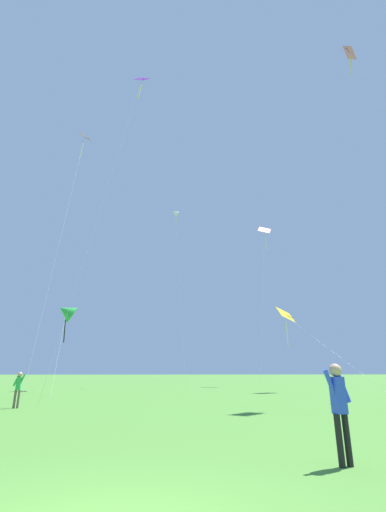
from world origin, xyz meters
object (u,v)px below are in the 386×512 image
at_px(person_in_red_shirt, 18,386).
at_px(person_near_tree, 338,384).
at_px(kite_white_distant, 175,213).
at_px(kite_yellow_diamond, 287,320).
at_px(kite_purple_streamer, 137,96).
at_px(kite_black_large, 83,146).
at_px(kite_pink_low, 357,67).
at_px(person_with_spool, 339,403).
at_px(kite_red_high, 265,237).
at_px(kite_green_small, 66,312).

xyz_separation_m(person_in_red_shirt, person_near_tree, (16.49, 1.64, 0.02)).
relative_size(kite_white_distant, kite_yellow_diamond, 2.37).
relative_size(kite_purple_streamer, person_in_red_shirt, 15.89).
bearing_deg(person_in_red_shirt, person_near_tree, 5.68).
distance_m(kite_white_distant, person_near_tree, 31.93).
distance_m(kite_black_large, person_in_red_shirt, 29.04).
bearing_deg(person_near_tree, kite_pink_low, 13.65).
bearing_deg(person_near_tree, person_with_spool, -114.66).
relative_size(kite_purple_streamer, person_with_spool, 14.39).
distance_m(kite_white_distant, kite_black_large, 14.15).
bearing_deg(kite_red_high, kite_black_large, -154.19).
distance_m(kite_white_distant, kite_yellow_diamond, 21.94).
bearing_deg(kite_purple_streamer, kite_red_high, 53.23).
bearing_deg(kite_green_small, person_with_spool, -64.52).
bearing_deg(person_in_red_shirt, kite_white_distant, 72.74).
relative_size(kite_yellow_diamond, person_in_red_shirt, 5.72).
distance_m(person_with_spool, person_near_tree, 14.42).
relative_size(kite_purple_streamer, kite_black_large, 0.94).
distance_m(kite_yellow_diamond, person_in_red_shirt, 22.19).
bearing_deg(kite_pink_low, person_with_spool, -128.19).
xyz_separation_m(kite_white_distant, kite_yellow_diamond, (9.99, -11.79, -15.58)).
height_order(kite_purple_streamer, kite_yellow_diamond, kite_purple_streamer).
xyz_separation_m(kite_green_small, kite_white_distant, (10.54, 7.65, 14.35)).
bearing_deg(kite_yellow_diamond, kite_purple_streamer, -151.68).
bearing_deg(kite_red_high, kite_purple_streamer, -126.77).
bearing_deg(kite_purple_streamer, kite_green_small, 121.82).
xyz_separation_m(kite_green_small, kite_pink_low, (24.76, -13.81, 17.68)).
height_order(kite_purple_streamer, kite_black_large, kite_black_large).
height_order(person_with_spool, person_near_tree, person_with_spool).
bearing_deg(kite_red_high, kite_green_small, -156.68).
xyz_separation_m(kite_green_small, kite_red_high, (22.99, 9.91, 12.23)).
height_order(kite_purple_streamer, kite_pink_low, kite_pink_low).
relative_size(kite_white_distant, person_near_tree, 13.26).
distance_m(kite_green_small, kite_white_distant, 19.38).
bearing_deg(kite_pink_low, kite_purple_streamer, 172.24).
distance_m(kite_red_high, kite_pink_low, 24.40).
height_order(kite_pink_low, person_near_tree, kite_pink_low).
relative_size(kite_black_large, person_with_spool, 15.29).
height_order(kite_white_distant, kite_black_large, kite_black_large).
bearing_deg(kite_green_small, person_near_tree, -37.82).
bearing_deg(kite_yellow_diamond, person_near_tree, -95.63).
bearing_deg(kite_pink_low, kite_white_distant, 123.54).
distance_m(kite_green_small, person_near_tree, 25.39).
distance_m(kite_purple_streamer, kite_pink_low, 17.92).
xyz_separation_m(person_with_spool, person_near_tree, (6.01, 13.10, -0.08)).
bearing_deg(person_near_tree, kite_white_distant, 111.40).
distance_m(kite_green_small, kite_purple_streamer, 20.93).
distance_m(kite_black_large, person_with_spool, 38.68).
bearing_deg(person_near_tree, kite_yellow_diamond, 84.37).
height_order(kite_green_small, kite_white_distant, kite_white_distant).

